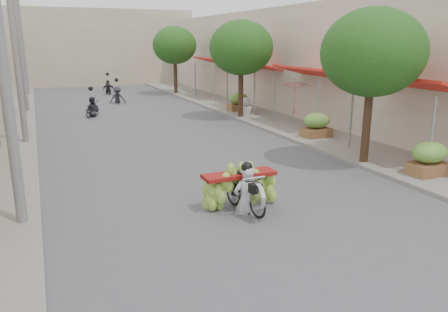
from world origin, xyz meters
TOP-DOWN VIEW (x-y plane):
  - ground at (0.00, 0.00)m, footprint 120.00×120.00m
  - sidewalk_right at (7.00, 15.00)m, footprint 4.00×60.00m
  - shophouse_row_right at (11.99, 14.00)m, footprint 9.77×40.00m
  - far_building at (0.00, 38.00)m, footprint 20.00×6.00m
  - utility_pole_near at (-5.40, 3.00)m, footprint 0.60×0.24m
  - utility_pole_mid at (-5.40, 12.00)m, footprint 0.60×0.24m
  - utility_pole_far at (-5.40, 21.00)m, footprint 0.60×0.24m
  - utility_pole_back at (-5.40, 30.00)m, footprint 0.60×0.24m
  - street_tree_near at (5.40, 4.00)m, footprint 3.40×3.40m
  - street_tree_mid at (5.40, 14.00)m, footprint 3.40×3.40m
  - street_tree_far at (5.40, 26.00)m, footprint 3.40×3.40m
  - produce_crate_near at (6.20, 2.00)m, footprint 1.20×0.88m
  - produce_crate_mid at (6.20, 8.00)m, footprint 1.20×0.88m
  - produce_crate_far at (6.20, 16.00)m, footprint 1.20×0.88m
  - banana_motorbike at (-0.27, 1.87)m, footprint 2.20×1.86m
  - market_umbrella at (6.11, 9.71)m, footprint 2.25×2.25m
  - pedestrian at (6.15, 14.77)m, footprint 0.96×0.62m
  - bg_motorbike_a at (-2.02, 17.84)m, footprint 1.29×1.70m
  - bg_motorbike_b at (0.25, 22.77)m, footprint 1.08×1.59m
  - bg_motorbike_c at (0.50, 28.34)m, footprint 0.98×1.69m

SIDE VIEW (x-z plane):
  - ground at x=0.00m, z-range 0.00..0.00m
  - sidewalk_right at x=7.00m, z-range 0.00..0.12m
  - produce_crate_near at x=6.20m, z-range 0.13..1.29m
  - produce_crate_mid at x=6.20m, z-range 0.13..1.29m
  - produce_crate_far at x=6.20m, z-range 0.13..1.29m
  - banana_motorbike at x=-0.27m, z-range -0.38..1.86m
  - bg_motorbike_a at x=-2.02m, z-range -0.23..1.72m
  - bg_motorbike_c at x=0.50m, z-range -0.19..1.76m
  - bg_motorbike_b at x=0.25m, z-range -0.11..1.84m
  - pedestrian at x=6.15m, z-range 0.12..1.98m
  - market_umbrella at x=6.11m, z-range 1.60..3.19m
  - shophouse_row_right at x=11.99m, z-range 0.00..6.00m
  - far_building at x=0.00m, z-range 0.00..7.00m
  - street_tree_near at x=5.40m, z-range 1.16..6.41m
  - street_tree_mid at x=5.40m, z-range 1.16..6.41m
  - street_tree_far at x=5.40m, z-range 1.16..6.41m
  - utility_pole_near at x=-5.40m, z-range 0.03..8.03m
  - utility_pole_mid at x=-5.40m, z-range 0.03..8.03m
  - utility_pole_far at x=-5.40m, z-range 0.03..8.03m
  - utility_pole_back at x=-5.40m, z-range 0.03..8.03m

